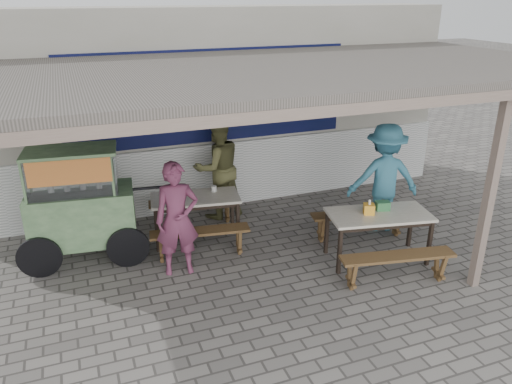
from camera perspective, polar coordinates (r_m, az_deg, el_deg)
The scene contains 17 objects.
ground at distance 6.98m, azimuth 3.85°, elevation -10.44°, with size 60.00×60.00×0.00m, color slate.
back_wall at distance 9.48m, azimuth -4.98°, elevation 9.60°, with size 9.00×1.28×3.50m.
warung_roof at distance 6.81m, azimuth 1.35°, elevation 13.33°, with size 9.00×4.21×2.81m.
table_left at distance 7.89m, azimuth -6.94°, elevation -1.08°, with size 1.46×0.87×0.75m.
bench_left_street at distance 7.50m, azimuth -6.39°, elevation -5.13°, with size 1.50×0.50×0.45m.
bench_left_wall at distance 8.56m, azimuth -7.22°, elevation -1.62°, with size 1.50×0.50×0.45m.
table_right at distance 7.47m, azimuth 13.86°, elevation -2.91°, with size 1.58×0.99×0.75m.
bench_right_street at distance 7.06m, azimuth 15.83°, elevation -7.69°, with size 1.60×0.57×0.45m.
bench_right_wall at distance 8.19m, azimuth 11.77°, elevation -3.01°, with size 1.60×0.57×0.45m.
vendor_cart at distance 7.61m, azimuth -19.52°, elevation -1.01°, with size 2.19×1.00×1.71m.
patron_street_side at distance 6.96m, azimuth -9.00°, elevation -3.10°, with size 0.60×0.39×1.64m, color #723350.
patron_wall_side at distance 8.65m, azimuth -4.40°, elevation 2.80°, with size 0.88×0.69×1.81m, color brown.
patron_right_table at distance 8.42m, azimuth 14.42°, elevation 1.58°, with size 1.17×0.67×1.80m, color teal.
tissue_box at distance 7.37m, azimuth 12.78°, elevation -1.90°, with size 0.15×0.15×0.15m, color #F9AA29.
donation_box at distance 7.54m, azimuth 14.26°, elevation -1.53°, with size 0.20×0.13×0.13m, color #347643.
condiment_jar at distance 8.02m, azimuth -4.83°, elevation 0.39°, with size 0.08×0.08×0.09m, color silver.
condiment_bowl at distance 7.82m, azimuth -9.17°, elevation -0.63°, with size 0.17×0.17×0.04m, color silver.
Camera 1 is at (-2.52, -5.33, 3.74)m, focal length 35.00 mm.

